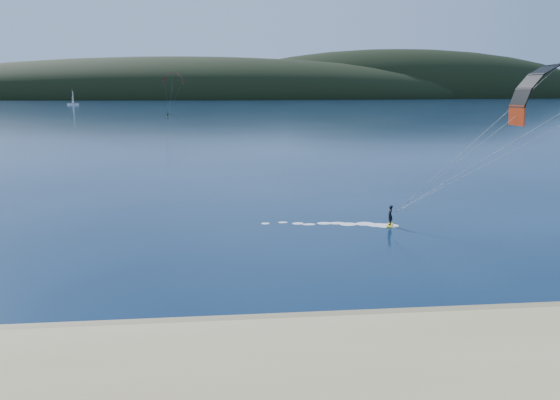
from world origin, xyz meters
name	(u,v)px	position (x,y,z in m)	size (l,w,h in m)	color
ground	(193,381)	(0.00, 0.00, 0.00)	(1800.00, 1800.00, 0.00)	#061932
wet_sand	(199,328)	(0.00, 4.50, 0.05)	(220.00, 2.50, 0.10)	olive
headland	(226,98)	(0.63, 745.28, 0.00)	(1200.00, 310.00, 140.00)	black
kitesurfer_near	(550,118)	(23.70, 15.85, 9.14)	(23.74, 9.86, 14.08)	yellow
kitesurfer_far	(173,83)	(-20.46, 206.97, 14.01)	(8.14, 4.76, 16.22)	yellow
sailboat	(73,104)	(-113.50, 394.62, 0.86)	(8.39, 5.30, 11.69)	white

